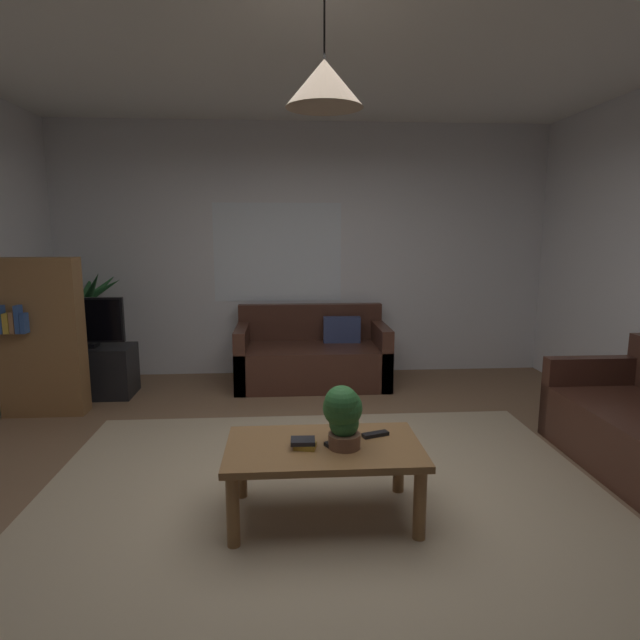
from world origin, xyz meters
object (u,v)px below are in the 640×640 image
object	(u,v)px
book_on_table_0	(305,446)
coffee_table	(324,456)
couch_under_window	(312,358)
tv	(83,322)
potted_plant_on_table	(343,413)
pendant_lamp	(324,83)
potted_palm_corner	(86,327)
remote_on_table_1	(375,434)
bookshelf_corner	(40,337)
tv_stand	(87,371)
book_on_table_1	(303,441)
remote_on_table_0	(338,442)

from	to	relation	value
book_on_table_0	coffee_table	bearing A→B (deg)	19.49
couch_under_window	tv	distance (m)	2.32
potted_plant_on_table	pendant_lamp	bearing A→B (deg)	162.62
book_on_table_0	potted_palm_corner	bearing A→B (deg)	127.42
remote_on_table_1	book_on_table_0	bearing A→B (deg)	-90.40
remote_on_table_1	couch_under_window	bearing A→B (deg)	165.84
pendant_lamp	bookshelf_corner	bearing A→B (deg)	141.44
couch_under_window	book_on_table_0	bearing A→B (deg)	-93.91
potted_palm_corner	pendant_lamp	size ratio (longest dim) A/B	2.29
tv_stand	potted_palm_corner	distance (m)	0.62
potted_palm_corner	bookshelf_corner	size ratio (longest dim) A/B	0.91
book_on_table_0	potted_palm_corner	world-z (taller)	potted_palm_corner
remote_on_table_1	potted_palm_corner	world-z (taller)	potted_palm_corner
remote_on_table_1	bookshelf_corner	world-z (taller)	bookshelf_corner
book_on_table_0	bookshelf_corner	bearing A→B (deg)	139.58
potted_plant_on_table	tv	xyz separation A→B (m)	(-2.28, 2.40, 0.12)
book_on_table_1	tv	world-z (taller)	tv
couch_under_window	remote_on_table_1	distance (m)	2.58
book_on_table_1	pendant_lamp	world-z (taller)	pendant_lamp
coffee_table	pendant_lamp	world-z (taller)	pendant_lamp
remote_on_table_0	bookshelf_corner	xyz separation A→B (m)	(-2.44, 1.88, 0.26)
coffee_table	book_on_table_0	bearing A→B (deg)	-160.51
couch_under_window	pendant_lamp	size ratio (longest dim) A/B	2.87
remote_on_table_0	tv	size ratio (longest dim) A/B	0.20
remote_on_table_0	remote_on_table_1	xyz separation A→B (m)	(0.23, 0.10, 0.00)
book_on_table_0	potted_plant_on_table	world-z (taller)	potted_plant_on_table
tv	potted_palm_corner	world-z (taller)	potted_palm_corner
tv	tv_stand	bearing A→B (deg)	90.00
book_on_table_1	pendant_lamp	distance (m)	1.89
bookshelf_corner	tv_stand	bearing A→B (deg)	69.95
coffee_table	bookshelf_corner	size ratio (longest dim) A/B	0.79
tv_stand	potted_palm_corner	size ratio (longest dim) A/B	0.71
couch_under_window	tv_stand	bearing A→B (deg)	-172.96
book_on_table_0	tv	bearing A→B (deg)	130.66
potted_plant_on_table	tv	size ratio (longest dim) A/B	0.46
coffee_table	remote_on_table_0	distance (m)	0.11
tv_stand	couch_under_window	bearing A→B (deg)	7.04
book_on_table_1	remote_on_table_0	world-z (taller)	book_on_table_1
remote_on_table_0	tv	bearing A→B (deg)	16.13
remote_on_table_1	tv_stand	xyz separation A→B (m)	(-2.49, 2.28, -0.20)
coffee_table	book_on_table_1	distance (m)	0.16
tv_stand	pendant_lamp	distance (m)	3.86
book_on_table_0	pendant_lamp	bearing A→B (deg)	19.49
coffee_table	tv_stand	distance (m)	3.23
potted_plant_on_table	remote_on_table_1	bearing A→B (deg)	33.39
tv_stand	bookshelf_corner	distance (m)	0.71
remote_on_table_1	tv_stand	world-z (taller)	tv_stand
coffee_table	potted_plant_on_table	xyz separation A→B (m)	(0.10, -0.03, 0.27)
book_on_table_0	pendant_lamp	xyz separation A→B (m)	(0.11, 0.04, 1.91)
bookshelf_corner	pendant_lamp	xyz separation A→B (m)	(2.36, -1.88, 1.65)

